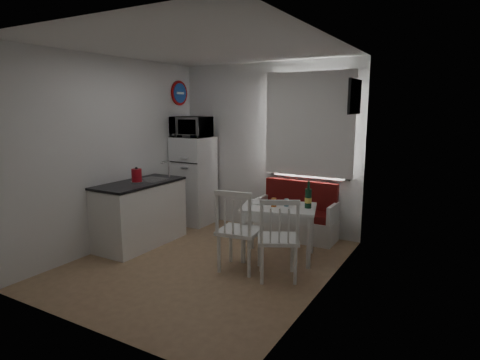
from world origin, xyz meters
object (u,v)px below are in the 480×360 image
object	(u,v)px
chair_right	(274,230)
microwave	(191,127)
fridge	(194,181)
wine_bottle	(308,195)
kettle	(137,176)
kitchen_counter	(141,213)
dining_table	(279,212)
bench	(297,220)
chair_left	(235,222)

from	to	relation	value
chair_right	microwave	world-z (taller)	microwave
fridge	wine_bottle	world-z (taller)	fridge
microwave	kettle	bearing A→B (deg)	-88.67
kitchen_counter	wine_bottle	xyz separation A→B (m)	(2.26, 0.58, 0.40)
chair_right	microwave	bearing A→B (deg)	118.59
chair_right	kettle	world-z (taller)	kettle
microwave	kettle	size ratio (longest dim) A/B	2.75
dining_table	fridge	bearing A→B (deg)	141.31
bench	chair_left	world-z (taller)	chair_left
microwave	chair_right	bearing A→B (deg)	-32.90
kitchen_counter	dining_table	xyz separation A→B (m)	(1.91, 0.48, 0.15)
bench	wine_bottle	size ratio (longest dim) A/B	3.45
wine_bottle	microwave	bearing A→B (deg)	164.62
kitchen_counter	fridge	bearing A→B (deg)	89.10
chair_right	bench	bearing A→B (deg)	74.31
chair_left	wine_bottle	size ratio (longest dim) A/B	1.56
kitchen_counter	dining_table	bearing A→B (deg)	14.02
bench	kettle	world-z (taller)	kettle
kitchen_counter	kettle	world-z (taller)	kitchen_counter
kitchen_counter	microwave	xyz separation A→B (m)	(0.02, 1.19, 1.15)
chair_right	microwave	xyz separation A→B (m)	(-2.14, 1.39, 1.02)
dining_table	microwave	world-z (taller)	microwave
kitchen_counter	kettle	bearing A→B (deg)	-62.74
kitchen_counter	chair_left	distance (m)	1.68
chair_left	chair_right	bearing A→B (deg)	-7.59
bench	dining_table	distance (m)	0.94
fridge	kettle	size ratio (longest dim) A/B	6.63
wine_bottle	chair_right	bearing A→B (deg)	-97.41
microwave	wine_bottle	size ratio (longest dim) A/B	1.75
kettle	chair_left	bearing A→B (deg)	-3.52
kettle	wine_bottle	world-z (taller)	kettle
chair_left	chair_right	distance (m)	0.50
bench	wine_bottle	world-z (taller)	wine_bottle
kettle	wine_bottle	xyz separation A→B (m)	(2.21, 0.67, -0.15)
chair_left	kettle	xyz separation A→B (m)	(-1.61, 0.10, 0.39)
microwave	wine_bottle	world-z (taller)	microwave
kitchen_counter	wine_bottle	world-z (taller)	kitchen_counter
microwave	kitchen_counter	bearing A→B (deg)	-90.94
bench	fridge	world-z (taller)	fridge
bench	dining_table	bearing A→B (deg)	-83.38
kitchen_counter	microwave	bearing A→B (deg)	89.06
microwave	kettle	distance (m)	1.42
kitchen_counter	bench	bearing A→B (deg)	36.75
chair_left	wine_bottle	world-z (taller)	wine_bottle
bench	chair_left	bearing A→B (deg)	-95.49
fridge	microwave	distance (m)	0.89
dining_table	wine_bottle	size ratio (longest dim) A/B	3.11
chair_left	bench	bearing A→B (deg)	76.48
chair_left	kettle	bearing A→B (deg)	168.46
kitchen_counter	wine_bottle	size ratio (longest dim) A/B	3.86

